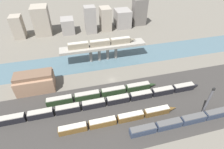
{
  "coord_description": "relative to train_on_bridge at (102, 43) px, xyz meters",
  "views": [
    {
      "loc": [
        -19.46,
        -77.25,
        66.37
      ],
      "look_at": [
        0.0,
        -0.71,
        4.4
      ],
      "focal_mm": 28.0,
      "sensor_mm": 36.0,
      "label": 1
    }
  ],
  "objects": [
    {
      "name": "city_block_far_left",
      "position": [
        -59.78,
        50.78,
        -3.82
      ],
      "size": [
        8.58,
        10.53,
        18.19
      ],
      "primitive_type": "cube",
      "color": "gray",
      "rests_on": "ground"
    },
    {
      "name": "warehouse_building",
      "position": [
        -41.53,
        -19.98,
        -7.88
      ],
      "size": [
        19.82,
        11.21,
        10.58
      ],
      "color": "#937056",
      "rests_on": "ground"
    },
    {
      "name": "city_block_tall",
      "position": [
        29.61,
        51.45,
        -5.12
      ],
      "size": [
        13.27,
        15.3,
        15.58
      ],
      "primitive_type": "cube",
      "color": "gray",
      "rests_on": "ground"
    },
    {
      "name": "city_block_far_right",
      "position": [
        12.91,
        48.74,
        -3.04
      ],
      "size": [
        8.95,
        12.32,
        19.73
      ],
      "primitive_type": "cube",
      "color": "gray",
      "rests_on": "ground"
    },
    {
      "name": "city_block_right",
      "position": [
        -0.82,
        46.43,
        -1.75
      ],
      "size": [
        9.22,
        9.49,
        22.32
      ],
      "primitive_type": "cube",
      "color": "gray",
      "rests_on": "ground"
    },
    {
      "name": "city_block_center",
      "position": [
        -20.28,
        50.37,
        -6.65
      ],
      "size": [
        10.62,
        13.33,
        12.52
      ],
      "primitive_type": "cube",
      "color": "gray",
      "rests_on": "ground"
    },
    {
      "name": "signal_tower",
      "position": [
        36.1,
        -58.09,
        -4.76
      ],
      "size": [
        1.04,
        1.04,
        16.7
      ],
      "color": "#4C4C51",
      "rests_on": "ground"
    },
    {
      "name": "train_yard_far",
      "position": [
        -5.44,
        -40.8,
        -11.06
      ],
      "size": [
        102.56,
        3.17,
        3.76
      ],
      "color": "black",
      "rests_on": "ground"
    },
    {
      "name": "train_yard_outer",
      "position": [
        -6.77,
        -34.27,
        -11.05
      ],
      "size": [
        59.47,
        3.06,
        3.8
      ],
      "color": "#23381E",
      "rests_on": "ground"
    },
    {
      "name": "train_on_bridge",
      "position": [
        0.0,
        0.0,
        0.0
      ],
      "size": [
        45.21,
        3.0,
        3.92
      ],
      "color": "gray",
      "rests_on": "bridge"
    },
    {
      "name": "city_block_low",
      "position": [
        46.18,
        52.45,
        -1.14
      ],
      "size": [
        12.62,
        8.17,
        23.54
      ],
      "primitive_type": "cube",
      "color": "#605B56",
      "rests_on": "ground"
    },
    {
      "name": "ground_plane",
      "position": [
        0.63,
        -22.59,
        -12.91
      ],
      "size": [
        400.0,
        400.0,
        0.0
      ],
      "primitive_type": "plane",
      "color": "#666056"
    },
    {
      "name": "train_yard_near",
      "position": [
        24.5,
        -60.69,
        -11.09
      ],
      "size": [
        52.18,
        3.17,
        3.72
      ],
      "color": "#2D384C",
      "rests_on": "ground"
    },
    {
      "name": "railbed_yard",
      "position": [
        0.63,
        -46.59,
        -12.91
      ],
      "size": [
        280.0,
        42.0,
        0.01
      ],
      "primitive_type": "cube",
      "color": "#33302D",
      "rests_on": "ground"
    },
    {
      "name": "bridge",
      "position": [
        0.63,
        0.0,
        -3.65
      ],
      "size": [
        56.32,
        8.15,
        11.0
      ],
      "color": "gray",
      "rests_on": "ground"
    },
    {
      "name": "city_block_left",
      "position": [
        -40.9,
        53.9,
        -1.25
      ],
      "size": [
        13.02,
        15.48,
        23.32
      ],
      "primitive_type": "cube",
      "color": "gray",
      "rests_on": "ground"
    },
    {
      "name": "train_yard_mid",
      "position": [
        -2.99,
        -52.52,
        -11.19
      ],
      "size": [
        55.7,
        2.84,
        3.52
      ],
      "color": "brown",
      "rests_on": "ground"
    },
    {
      "name": "river_water",
      "position": [
        0.63,
        0.0,
        -12.91
      ],
      "size": [
        320.0,
        23.14,
        0.01
      ],
      "primitive_type": "cube",
      "color": "#47606B",
      "rests_on": "ground"
    }
  ]
}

